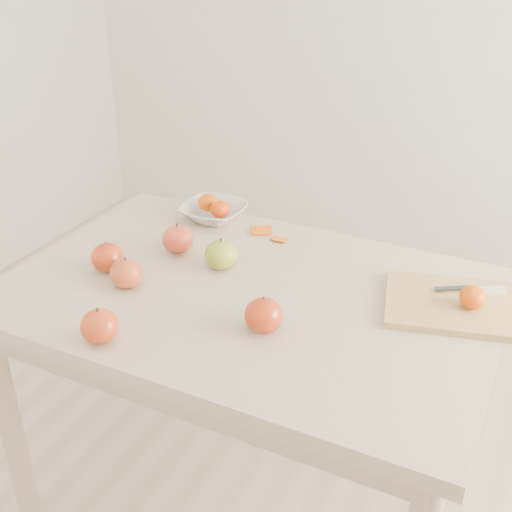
% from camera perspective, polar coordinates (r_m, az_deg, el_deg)
% --- Properties ---
extents(ground, '(3.50, 3.50, 0.00)m').
position_cam_1_polar(ground, '(2.08, -0.65, -20.91)').
color(ground, '#C6B293').
rests_on(ground, ground).
extents(table, '(1.20, 0.80, 0.75)m').
position_cam_1_polar(table, '(1.65, -0.77, -5.93)').
color(table, beige).
rests_on(table, ground).
extents(cutting_board, '(0.38, 0.32, 0.02)m').
position_cam_1_polar(cutting_board, '(1.59, 17.49, -4.19)').
color(cutting_board, tan).
rests_on(cutting_board, table).
extents(board_tangerine, '(0.06, 0.06, 0.05)m').
position_cam_1_polar(board_tangerine, '(1.56, 18.69, -3.48)').
color(board_tangerine, '#DD4F07').
rests_on(board_tangerine, cutting_board).
extents(fruit_bowl, '(0.19, 0.19, 0.05)m').
position_cam_1_polar(fruit_bowl, '(1.95, -3.76, 3.92)').
color(fruit_bowl, silver).
rests_on(fruit_bowl, table).
extents(bowl_tangerine_near, '(0.06, 0.06, 0.06)m').
position_cam_1_polar(bowl_tangerine_near, '(1.96, -4.28, 4.78)').
color(bowl_tangerine_near, '#D33B07').
rests_on(bowl_tangerine_near, fruit_bowl).
extents(bowl_tangerine_far, '(0.06, 0.06, 0.05)m').
position_cam_1_polar(bowl_tangerine_far, '(1.92, -3.22, 4.18)').
color(bowl_tangerine_far, red).
rests_on(bowl_tangerine_far, fruit_bowl).
extents(orange_peel_a, '(0.07, 0.07, 0.01)m').
position_cam_1_polar(orange_peel_a, '(1.87, 0.48, 2.17)').
color(orange_peel_a, '#D1520E').
rests_on(orange_peel_a, table).
extents(orange_peel_b, '(0.05, 0.04, 0.01)m').
position_cam_1_polar(orange_peel_b, '(1.83, 2.08, 1.45)').
color(orange_peel_b, '#CC660E').
rests_on(orange_peel_b, table).
extents(paring_knife, '(0.16, 0.09, 0.01)m').
position_cam_1_polar(paring_knife, '(1.64, 19.61, -2.86)').
color(paring_knife, white).
rests_on(paring_knife, cutting_board).
extents(apple_green, '(0.09, 0.09, 0.08)m').
position_cam_1_polar(apple_green, '(1.67, -3.12, 0.12)').
color(apple_green, olive).
rests_on(apple_green, table).
extents(apple_red_e, '(0.09, 0.09, 0.08)m').
position_cam_1_polar(apple_red_e, '(1.43, 0.68, -5.27)').
color(apple_red_e, '#8A1203').
rests_on(apple_red_e, table).
extents(apple_red_c, '(0.08, 0.08, 0.08)m').
position_cam_1_polar(apple_red_c, '(1.43, -13.73, -6.08)').
color(apple_red_c, '#9A1705').
rests_on(apple_red_c, table).
extents(apple_red_a, '(0.09, 0.09, 0.08)m').
position_cam_1_polar(apple_red_a, '(1.76, -6.97, 1.52)').
color(apple_red_a, '#9D1412').
rests_on(apple_red_a, table).
extents(apple_red_b, '(0.08, 0.08, 0.07)m').
position_cam_1_polar(apple_red_b, '(1.62, -11.45, -1.53)').
color(apple_red_b, maroon).
rests_on(apple_red_b, table).
extents(apple_red_d, '(0.09, 0.09, 0.08)m').
position_cam_1_polar(apple_red_d, '(1.70, -13.08, -0.13)').
color(apple_red_d, '#901007').
rests_on(apple_red_d, table).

